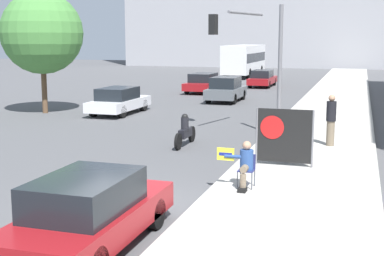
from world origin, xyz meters
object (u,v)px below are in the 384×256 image
Objects in this scene: car_on_road_midblock at (226,89)px; car_on_road_far_lane at (262,78)px; protest_banner at (284,136)px; street_tree_near_curb at (42,33)px; traffic_light_pole at (252,46)px; jogger_on_sidewalk at (286,135)px; parked_car_curbside at (89,212)px; pedestrian_behind at (331,120)px; seated_protester at (245,163)px; motorcycle_on_road at (185,132)px; city_bus_on_road at (244,59)px; car_on_road_distant at (204,83)px; car_on_road_nearest at (119,101)px.

car_on_road_midblock reaches higher than car_on_road_far_lane.
protest_banner is 0.27× the size of street_tree_near_curb.
traffic_light_pole is at bearing -14.09° from street_tree_near_curb.
parked_car_curbside is (-2.56, -7.79, -0.24)m from jogger_on_sidewalk.
parked_car_curbside is at bearing -109.65° from protest_banner.
pedestrian_behind reaches higher than parked_car_curbside.
car_on_road_far_lane is (-4.99, 30.45, -0.08)m from seated_protester.
car_on_road_midblock is at bearing 122.83° from seated_protester.
seated_protester is 0.24× the size of traffic_light_pole.
motorcycle_on_road is (1.96, -14.05, -0.24)m from car_on_road_midblock.
traffic_light_pole is at bearing -70.95° from car_on_road_midblock.
motorcycle_on_road is at bearing -81.29° from city_bus_on_road.
car_on_road_distant is 0.99× the size of car_on_road_far_lane.
street_tree_near_curb is at bearing 147.62° from protest_banner.
car_on_road_far_lane is 0.75× the size of street_tree_near_curb.
traffic_light_pole is 1.13× the size of car_on_road_nearest.
city_bus_on_road is at bearing 103.69° from protest_banner.
traffic_light_pole is at bearing -86.93° from jogger_on_sidewalk.
car_on_road_far_lane is 2.14× the size of motorcycle_on_road.
pedestrian_behind is 0.82× the size of motorcycle_on_road.
pedestrian_behind is 3.71m from protest_banner.
car_on_road_distant is (-8.82, 21.13, -0.24)m from jogger_on_sidewalk.
pedestrian_behind is at bearing -131.06° from jogger_on_sidewalk.
car_on_road_midblock is 0.40× the size of city_bus_on_road.
car_on_road_far_lane is (4.30, 18.16, -0.01)m from car_on_road_nearest.
car_on_road_midblock is 14.19m from motorcycle_on_road.
parked_car_curbside is (-0.42, -13.00, -2.87)m from traffic_light_pole.
car_on_road_nearest is 0.95× the size of car_on_road_distant.
parked_car_curbside is at bearing -91.86° from traffic_light_pole.
jogger_on_sidewalk is 0.34× the size of car_on_road_distant.
pedestrian_behind is 0.39× the size of car_on_road_distant.
street_tree_near_curb is (-11.60, 2.91, 0.58)m from traffic_light_pole.
seated_protester is 0.28× the size of parked_car_curbside.
street_tree_near_curb is (-3.87, -0.86, 3.46)m from car_on_road_nearest.
parked_car_curbside is at bearing -77.78° from car_on_road_distant.
car_on_road_midblock is at bearing 97.94° from motorcycle_on_road.
protest_banner is 0.78× the size of motorcycle_on_road.
city_bus_on_road is at bearing 102.49° from traffic_light_pole.
motorcycle_on_road is (-1.78, -3.21, -3.06)m from traffic_light_pole.
motorcycle_on_road is at bearing -55.42° from pedestrian_behind.
street_tree_near_curb reaches higher than protest_banner.
city_bus_on_road is (-0.69, 17.37, 1.15)m from car_on_road_distant.
parked_car_curbside is 9.89m from motorcycle_on_road.
car_on_road_nearest is at bearing -61.53° from jogger_on_sidewalk.
city_bus_on_road is (-3.63, 22.45, 1.10)m from car_on_road_midblock.
motorcycle_on_road is at bearing 97.92° from parked_car_curbside.
jogger_on_sidewalk is at bearing -67.34° from car_on_road_distant.
car_on_road_nearest is at bearing 135.89° from protest_banner.
traffic_light_pole is at bearing -67.23° from car_on_road_distant.
street_tree_near_curb reaches higher than pedestrian_behind.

